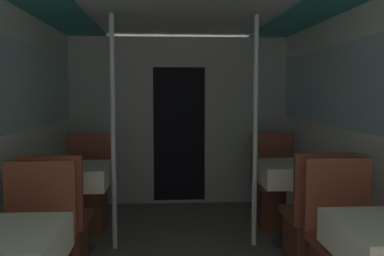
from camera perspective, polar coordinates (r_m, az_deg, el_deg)
The scene contains 10 objects.
wall_right at distance 3.41m, azimuth 23.36°, elevation -0.53°, with size 0.05×6.70×2.08m.
bulkhead_far at distance 5.36m, azimuth -1.74°, elevation 0.91°, with size 2.69×0.09×2.08m.
dining_table_left_1 at distance 3.94m, azimuth -15.48°, elevation -6.70°, with size 0.62×0.62×0.76m.
chair_left_near_1 at distance 3.47m, azimuth -17.42°, elevation -14.02°, with size 0.45×0.45×0.96m.
chair_left_far_1 at distance 4.58m, azimuth -13.85°, elevation -9.29°, with size 0.45×0.45×0.96m.
support_pole_left_1 at distance 3.82m, azimuth -10.46°, elevation -0.69°, with size 0.05×0.05×2.08m.
dining_table_right_1 at distance 4.03m, azimuth 13.27°, elevation -6.40°, with size 0.62×0.62×0.76m.
chair_right_near_1 at distance 3.57m, azimuth 16.01°, elevation -13.44°, with size 0.45×0.45×0.96m.
chair_right_far_1 at distance 4.66m, azimuth 11.05°, elevation -9.01°, with size 0.45×0.45×0.96m.
support_pole_right_1 at distance 3.88m, azimuth 8.42°, elevation -0.58°, with size 0.05×0.05×2.08m.
Camera 1 is at (-0.18, -1.08, 1.40)m, focal length 40.00 mm.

